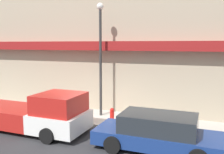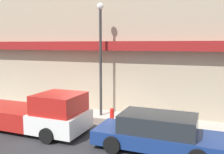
% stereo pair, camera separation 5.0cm
% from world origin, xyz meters
% --- Properties ---
extents(ground_plane, '(80.00, 80.00, 0.00)m').
position_xyz_m(ground_plane, '(0.00, 0.00, 0.00)').
color(ground_plane, '#2D2D30').
extents(sidewalk, '(36.00, 2.60, 0.18)m').
position_xyz_m(sidewalk, '(0.00, 1.30, 0.09)').
color(sidewalk, '#B7B2A8').
rests_on(sidewalk, ground).
extents(building, '(19.80, 3.80, 11.54)m').
position_xyz_m(building, '(0.02, 4.09, 5.53)').
color(building, tan).
rests_on(building, ground).
extents(pickup_truck, '(5.61, 2.32, 1.86)m').
position_xyz_m(pickup_truck, '(-1.97, -1.35, 0.80)').
color(pickup_truck, white).
rests_on(pickup_truck, ground).
extents(parked_car, '(4.84, 2.04, 1.40)m').
position_xyz_m(parked_car, '(3.67, -1.35, 0.68)').
color(parked_car, navy).
rests_on(parked_car, ground).
extents(fire_hydrant, '(0.21, 0.21, 0.66)m').
position_xyz_m(fire_hydrant, '(0.91, 0.87, 0.51)').
color(fire_hydrant, red).
rests_on(fire_hydrant, sidewalk).
extents(street_lamp, '(0.36, 0.36, 5.93)m').
position_xyz_m(street_lamp, '(-0.02, 1.57, 3.85)').
color(street_lamp, '#2D2D2D').
rests_on(street_lamp, sidewalk).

